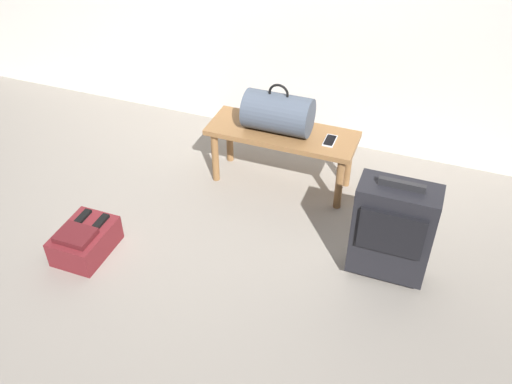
% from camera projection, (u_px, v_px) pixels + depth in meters
% --- Properties ---
extents(ground_plane, '(6.60, 6.60, 0.00)m').
position_uv_depth(ground_plane, '(183.00, 255.00, 3.34)').
color(ground_plane, gray).
extents(bench, '(1.00, 0.36, 0.42)m').
position_uv_depth(bench, '(282.00, 139.00, 3.70)').
color(bench, olive).
rests_on(bench, ground).
extents(duffel_bag_slate, '(0.44, 0.26, 0.34)m').
position_uv_depth(duffel_bag_slate, '(278.00, 113.00, 3.59)').
color(duffel_bag_slate, '#475160').
rests_on(duffel_bag_slate, bench).
extents(cell_phone, '(0.07, 0.14, 0.01)m').
position_uv_depth(cell_phone, '(330.00, 141.00, 3.56)').
color(cell_phone, silver).
rests_on(cell_phone, bench).
extents(suitcase_upright_charcoal, '(0.43, 0.24, 0.67)m').
position_uv_depth(suitcase_upright_charcoal, '(393.00, 230.00, 3.01)').
color(suitcase_upright_charcoal, black).
rests_on(suitcase_upright_charcoal, ground).
extents(backpack_maroon, '(0.28, 0.38, 0.21)m').
position_uv_depth(backpack_maroon, '(85.00, 240.00, 3.31)').
color(backpack_maroon, maroon).
rests_on(backpack_maroon, ground).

